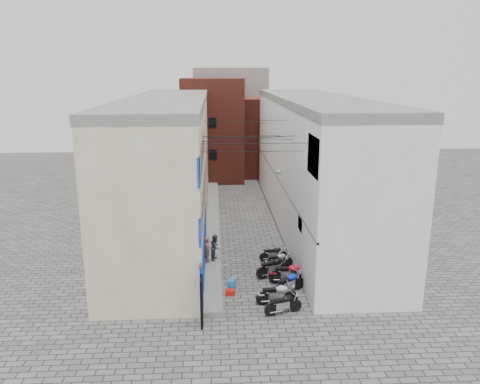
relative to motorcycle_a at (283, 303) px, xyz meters
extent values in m
plane|color=#54514F|center=(-1.12, -0.18, -0.52)|extent=(90.00, 90.00, 0.00)
cube|color=slate|center=(-3.17, 12.82, -0.40)|extent=(0.90, 26.00, 0.25)
cube|color=#BFB090|center=(-6.12, 12.82, 3.73)|extent=(5.00, 26.00, 8.50)
cube|color=#B5666A|center=(-3.66, 12.82, 3.48)|extent=(0.10, 26.00, 0.80)
cube|color=#0D36CA|center=(-3.65, 4.72, 0.78)|extent=(0.12, 10.20, 2.40)
cube|color=#0D36CA|center=(-3.67, 4.72, 4.78)|extent=(0.10, 10.20, 4.00)
cube|color=slate|center=(-6.12, 12.82, 8.23)|extent=(5.10, 26.00, 0.50)
cube|color=black|center=(-3.64, -0.58, 0.58)|extent=(0.10, 1.20, 2.20)
cube|color=silver|center=(3.88, 12.82, 3.73)|extent=(5.00, 26.00, 8.50)
cube|color=#0D36CA|center=(1.43, 1.32, 6.48)|extent=(0.10, 2.40, 1.80)
cube|color=white|center=(1.44, 3.82, 2.48)|extent=(0.08, 1.00, 0.70)
cylinder|color=#B2B2B7|center=(1.03, 6.82, 4.68)|extent=(0.80, 0.06, 0.06)
sphere|color=#B2B2B7|center=(0.63, 6.82, 4.58)|extent=(0.28, 0.28, 0.28)
cube|color=slate|center=(3.88, 12.82, 8.23)|extent=(5.10, 26.00, 0.50)
cube|color=slate|center=(1.42, 12.82, 2.88)|extent=(0.10, 26.00, 0.12)
cube|color=maroon|center=(-3.12, 27.82, 4.48)|extent=(6.00, 6.00, 10.00)
cube|color=maroon|center=(1.88, 29.82, 3.48)|extent=(5.00, 6.00, 8.00)
cube|color=slate|center=(-1.12, 33.82, 4.98)|extent=(8.00, 5.00, 11.00)
cube|color=black|center=(-1.12, 25.02, 0.68)|extent=(2.00, 0.30, 2.40)
cylinder|color=black|center=(-1.12, 1.82, 6.98)|extent=(5.20, 0.02, 0.02)
cylinder|color=black|center=(-1.12, 3.82, 6.28)|extent=(5.20, 0.02, 0.02)
cylinder|color=black|center=(-1.12, 6.32, 6.68)|extent=(5.20, 0.02, 0.02)
cylinder|color=black|center=(-1.12, 8.82, 7.28)|extent=(5.20, 0.02, 0.02)
cylinder|color=black|center=(-1.12, 11.82, 5.98)|extent=(5.20, 0.02, 0.02)
cylinder|color=black|center=(-1.12, 14.82, 6.48)|extent=(5.20, 0.02, 0.02)
cylinder|color=black|center=(-1.12, 4.82, 6.78)|extent=(5.65, 2.07, 0.02)
cylinder|color=black|center=(-1.12, 7.82, 6.38)|extent=(5.80, 1.58, 0.02)
imported|color=brown|center=(-3.47, 5.53, 0.46)|extent=(0.37, 0.55, 1.47)
imported|color=#2D3544|center=(-3.01, 5.89, 0.46)|extent=(0.74, 0.84, 1.47)
cylinder|color=blue|center=(-2.27, 2.39, -0.24)|extent=(0.47, 0.47, 0.56)
cylinder|color=blue|center=(-2.14, 2.77, -0.26)|extent=(0.38, 0.38, 0.52)
cube|color=red|center=(-2.32, 1.96, -0.39)|extent=(0.50, 0.41, 0.27)
camera|label=1|loc=(-3.01, -18.98, 10.13)|focal=35.00mm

